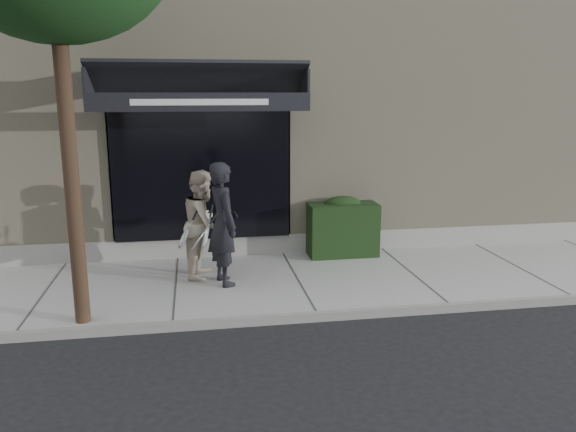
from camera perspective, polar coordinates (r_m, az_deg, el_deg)
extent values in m
plane|color=black|center=(9.50, 0.93, -7.00)|extent=(80.00, 80.00, 0.00)
cube|color=#9A9B95|center=(9.48, 0.93, -6.65)|extent=(20.00, 3.00, 0.12)
cube|color=gray|center=(8.06, 2.97, -10.14)|extent=(20.00, 0.10, 0.14)
cube|color=#B9AC8D|center=(13.91, -2.85, 10.73)|extent=(14.00, 7.00, 5.50)
cube|color=gray|center=(11.02, -0.68, -2.87)|extent=(14.02, 0.42, 0.50)
cube|color=black|center=(10.45, -8.76, 4.81)|extent=(3.20, 0.30, 2.60)
cube|color=gray|center=(10.69, -17.40, 4.56)|extent=(0.08, 0.40, 2.60)
cube|color=gray|center=(10.74, -0.17, 5.16)|extent=(0.08, 0.40, 2.60)
cube|color=gray|center=(10.51, -9.02, 12.18)|extent=(3.36, 0.40, 0.12)
cube|color=black|center=(9.81, -9.01, 13.69)|extent=(3.60, 1.03, 0.55)
cube|color=black|center=(9.31, -8.89, 11.37)|extent=(3.60, 0.05, 0.30)
cube|color=white|center=(9.28, -8.89, 11.36)|extent=(2.20, 0.01, 0.10)
cube|color=black|center=(9.94, -19.56, 12.66)|extent=(0.04, 1.00, 0.45)
cube|color=black|center=(9.99, 1.54, 13.35)|extent=(0.04, 1.00, 0.45)
cube|color=black|center=(10.73, 5.50, -1.32)|extent=(1.30, 0.70, 1.00)
ellipsoid|color=black|center=(10.62, 5.56, 1.30)|extent=(0.71, 0.38, 0.27)
cylinder|color=black|center=(7.70, -21.32, 5.93)|extent=(0.20, 0.20, 4.80)
imported|color=black|center=(9.00, -6.59, -0.79)|extent=(0.65, 0.82, 1.99)
torus|color=silver|center=(8.78, -8.34, -2.09)|extent=(0.16, 0.32, 0.30)
cylinder|color=silver|center=(8.78, -8.34, -2.09)|extent=(0.13, 0.28, 0.26)
cylinder|color=silver|center=(8.78, -8.34, -2.09)|extent=(0.18, 0.06, 0.06)
cylinder|color=black|center=(8.78, -8.34, -2.09)|extent=(0.20, 0.08, 0.08)
torus|color=silver|center=(8.71, -9.10, -2.47)|extent=(0.25, 0.33, 0.26)
cylinder|color=silver|center=(8.71, -9.10, -2.47)|extent=(0.21, 0.29, 0.22)
cylinder|color=silver|center=(8.71, -9.10, -2.47)|extent=(0.16, 0.05, 0.12)
cylinder|color=black|center=(8.71, -9.10, -2.47)|extent=(0.18, 0.06, 0.14)
imported|color=#BFAF99|center=(9.45, -8.54, -0.79)|extent=(0.88, 1.02, 1.80)
torus|color=silver|center=(9.21, -10.51, -2.19)|extent=(0.21, 0.33, 0.28)
cylinder|color=silver|center=(9.21, -10.51, -2.19)|extent=(0.17, 0.29, 0.24)
cylinder|color=silver|center=(9.21, -10.51, -2.19)|extent=(0.17, 0.05, 0.10)
cylinder|color=black|center=(9.21, -10.51, -2.19)|extent=(0.19, 0.06, 0.12)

